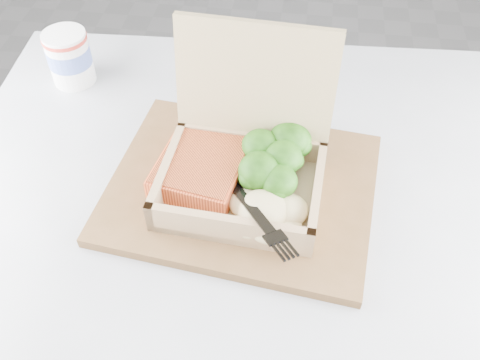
# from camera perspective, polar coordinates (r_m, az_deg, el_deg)

# --- Properties ---
(floor) EXTENTS (4.00, 4.00, 0.00)m
(floor) POSITION_cam_1_polar(r_m,az_deg,el_deg) (1.47, -9.31, -11.89)
(floor) COLOR gray
(floor) RESTS_ON ground
(cafe_table) EXTENTS (0.85, 0.85, 0.73)m
(cafe_table) POSITION_cam_1_polar(r_m,az_deg,el_deg) (0.81, 0.58, -13.34)
(cafe_table) COLOR black
(cafe_table) RESTS_ON floor
(serving_tray) EXTENTS (0.36, 0.30, 0.01)m
(serving_tray) POSITION_cam_1_polar(r_m,az_deg,el_deg) (0.68, 0.19, -0.83)
(serving_tray) COLOR brown
(serving_tray) RESTS_ON cafe_table
(takeout_container) EXTENTS (0.21, 0.19, 0.19)m
(takeout_container) POSITION_cam_1_polar(r_m,az_deg,el_deg) (0.65, 0.58, 2.83)
(takeout_container) COLOR tan
(takeout_container) RESTS_ON serving_tray
(salmon_fillet) EXTENTS (0.12, 0.15, 0.03)m
(salmon_fillet) POSITION_cam_1_polar(r_m,az_deg,el_deg) (0.67, -3.82, 1.87)
(salmon_fillet) COLOR orange
(salmon_fillet) RESTS_ON takeout_container
(broccoli_pile) EXTENTS (0.12, 0.12, 0.04)m
(broccoli_pile) POSITION_cam_1_polar(r_m,az_deg,el_deg) (0.66, 4.55, 1.71)
(broccoli_pile) COLOR #347F1C
(broccoli_pile) RESTS_ON takeout_container
(mashed_potatoes) EXTENTS (0.10, 0.08, 0.03)m
(mashed_potatoes) POSITION_cam_1_polar(r_m,az_deg,el_deg) (0.62, 2.49, -3.20)
(mashed_potatoes) COLOR beige
(mashed_potatoes) RESTS_ON takeout_container
(plastic_fork) EXTENTS (0.10, 0.14, 0.03)m
(plastic_fork) POSITION_cam_1_polar(r_m,az_deg,el_deg) (0.62, 0.28, -1.46)
(plastic_fork) COLOR black
(plastic_fork) RESTS_ON mashed_potatoes
(paper_cup) EXTENTS (0.07, 0.07, 0.08)m
(paper_cup) POSITION_cam_1_polar(r_m,az_deg,el_deg) (0.87, -17.77, 12.48)
(paper_cup) COLOR white
(paper_cup) RESTS_ON cafe_table
(receipt) EXTENTS (0.12, 0.16, 0.00)m
(receipt) POSITION_cam_1_polar(r_m,az_deg,el_deg) (0.82, 4.44, 8.60)
(receipt) COLOR white
(receipt) RESTS_ON cafe_table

